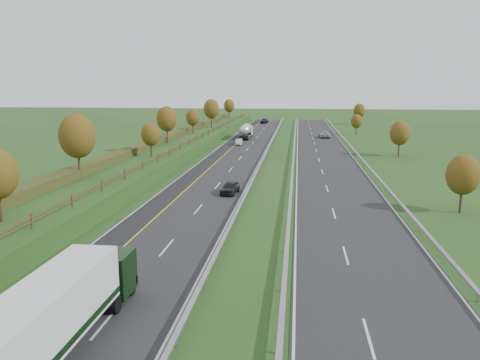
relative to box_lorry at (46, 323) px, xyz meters
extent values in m
plane|color=#204418|center=(7.50, 60.58, -2.33)|extent=(400.00, 400.00, 0.00)
cube|color=black|center=(-0.50, 65.58, -2.31)|extent=(10.50, 200.00, 0.04)
cube|color=black|center=(16.00, 65.58, -2.31)|extent=(10.50, 200.00, 0.04)
cube|color=black|center=(-4.25, 65.58, -2.31)|extent=(3.00, 200.00, 0.04)
cube|color=silver|center=(-5.55, 65.58, -2.28)|extent=(0.15, 200.00, 0.01)
cube|color=gold|center=(-2.75, 65.58, -2.28)|extent=(0.15, 200.00, 0.01)
cube|color=silver|center=(4.55, 65.58, -2.28)|extent=(0.15, 200.00, 0.01)
cube|color=silver|center=(10.95, 65.58, -2.28)|extent=(0.15, 200.00, 0.01)
cube|color=silver|center=(21.05, 65.58, -2.28)|extent=(0.15, 200.00, 0.01)
cube|color=silver|center=(0.75, 4.58, -2.28)|extent=(0.15, 4.00, 0.01)
cube|color=silver|center=(14.75, 4.58, -2.28)|extent=(0.15, 4.00, 0.01)
cube|color=silver|center=(0.75, 16.58, -2.28)|extent=(0.15, 4.00, 0.01)
cube|color=silver|center=(14.75, 16.58, -2.28)|extent=(0.15, 4.00, 0.01)
cube|color=silver|center=(0.75, 28.58, -2.28)|extent=(0.15, 4.00, 0.01)
cube|color=silver|center=(14.75, 28.58, -2.28)|extent=(0.15, 4.00, 0.01)
cube|color=silver|center=(0.75, 40.58, -2.28)|extent=(0.15, 4.00, 0.01)
cube|color=silver|center=(14.75, 40.58, -2.28)|extent=(0.15, 4.00, 0.01)
cube|color=silver|center=(0.75, 52.58, -2.28)|extent=(0.15, 4.00, 0.01)
cube|color=silver|center=(14.75, 52.58, -2.28)|extent=(0.15, 4.00, 0.01)
cube|color=silver|center=(0.75, 64.58, -2.28)|extent=(0.15, 4.00, 0.01)
cube|color=silver|center=(14.75, 64.58, -2.28)|extent=(0.15, 4.00, 0.01)
cube|color=silver|center=(0.75, 76.58, -2.28)|extent=(0.15, 4.00, 0.01)
cube|color=silver|center=(14.75, 76.58, -2.28)|extent=(0.15, 4.00, 0.01)
cube|color=silver|center=(0.75, 88.58, -2.28)|extent=(0.15, 4.00, 0.01)
cube|color=silver|center=(14.75, 88.58, -2.28)|extent=(0.15, 4.00, 0.01)
cube|color=silver|center=(0.75, 100.58, -2.28)|extent=(0.15, 4.00, 0.01)
cube|color=silver|center=(14.75, 100.58, -2.28)|extent=(0.15, 4.00, 0.01)
cube|color=silver|center=(0.75, 112.58, -2.28)|extent=(0.15, 4.00, 0.01)
cube|color=silver|center=(14.75, 112.58, -2.28)|extent=(0.15, 4.00, 0.01)
cube|color=silver|center=(0.75, 124.58, -2.28)|extent=(0.15, 4.00, 0.01)
cube|color=silver|center=(14.75, 124.58, -2.28)|extent=(0.15, 4.00, 0.01)
cube|color=silver|center=(0.75, 136.58, -2.28)|extent=(0.15, 4.00, 0.01)
cube|color=silver|center=(14.75, 136.58, -2.28)|extent=(0.15, 4.00, 0.01)
cube|color=silver|center=(0.75, 148.58, -2.28)|extent=(0.15, 4.00, 0.01)
cube|color=silver|center=(14.75, 148.58, -2.28)|extent=(0.15, 4.00, 0.01)
cube|color=silver|center=(0.75, 160.58, -2.28)|extent=(0.15, 4.00, 0.01)
cube|color=silver|center=(14.75, 160.58, -2.28)|extent=(0.15, 4.00, 0.01)
cube|color=#204418|center=(-13.50, 65.58, -1.33)|extent=(12.00, 200.00, 2.00)
cube|color=#2D3616|center=(-15.50, 65.58, 0.22)|extent=(2.20, 180.00, 1.10)
cube|color=#422B19|center=(-9.00, 65.58, 0.22)|extent=(0.08, 184.00, 0.10)
cube|color=#422B19|center=(-9.00, 65.58, 0.62)|extent=(0.08, 184.00, 0.10)
cube|color=#422B19|center=(-9.00, 14.08, 0.27)|extent=(0.12, 0.12, 1.20)
cube|color=#422B19|center=(-9.00, 20.58, 0.27)|extent=(0.12, 0.12, 1.20)
cube|color=#422B19|center=(-9.00, 27.08, 0.27)|extent=(0.12, 0.12, 1.20)
cube|color=#422B19|center=(-9.00, 33.58, 0.27)|extent=(0.12, 0.12, 1.20)
cube|color=#422B19|center=(-9.00, 40.08, 0.27)|extent=(0.12, 0.12, 1.20)
cube|color=#422B19|center=(-9.00, 46.58, 0.27)|extent=(0.12, 0.12, 1.20)
cube|color=#422B19|center=(-9.00, 53.08, 0.27)|extent=(0.12, 0.12, 1.20)
cube|color=#422B19|center=(-9.00, 59.58, 0.27)|extent=(0.12, 0.12, 1.20)
cube|color=#422B19|center=(-9.00, 66.08, 0.27)|extent=(0.12, 0.12, 1.20)
cube|color=#422B19|center=(-9.00, 72.58, 0.27)|extent=(0.12, 0.12, 1.20)
cube|color=#422B19|center=(-9.00, 79.08, 0.27)|extent=(0.12, 0.12, 1.20)
cube|color=#422B19|center=(-9.00, 85.58, 0.27)|extent=(0.12, 0.12, 1.20)
cube|color=#422B19|center=(-9.00, 92.08, 0.27)|extent=(0.12, 0.12, 1.20)
cube|color=#422B19|center=(-9.00, 98.58, 0.27)|extent=(0.12, 0.12, 1.20)
cube|color=#422B19|center=(-9.00, 105.08, 0.27)|extent=(0.12, 0.12, 1.20)
cube|color=#422B19|center=(-9.00, 111.58, 0.27)|extent=(0.12, 0.12, 1.20)
cube|color=#422B19|center=(-9.00, 118.08, 0.27)|extent=(0.12, 0.12, 1.20)
cube|color=#422B19|center=(-9.00, 124.58, 0.27)|extent=(0.12, 0.12, 1.20)
cube|color=#422B19|center=(-9.00, 131.08, 0.27)|extent=(0.12, 0.12, 1.20)
cube|color=#422B19|center=(-9.00, 137.58, 0.27)|extent=(0.12, 0.12, 1.20)
cube|color=#422B19|center=(-9.00, 144.08, 0.27)|extent=(0.12, 0.12, 1.20)
cube|color=#422B19|center=(-9.00, 150.58, 0.27)|extent=(0.12, 0.12, 1.20)
cube|color=#422B19|center=(-9.00, 157.08, 0.27)|extent=(0.12, 0.12, 1.20)
cube|color=#92949A|center=(5.20, 65.58, -1.71)|extent=(0.32, 200.00, 0.18)
cube|color=#92949A|center=(5.20, 2.58, -2.05)|extent=(0.10, 0.14, 0.56)
cube|color=#92949A|center=(5.20, 9.58, -2.05)|extent=(0.10, 0.14, 0.56)
cube|color=#92949A|center=(5.20, 16.58, -2.05)|extent=(0.10, 0.14, 0.56)
cube|color=#92949A|center=(5.20, 23.58, -2.05)|extent=(0.10, 0.14, 0.56)
cube|color=#92949A|center=(5.20, 30.58, -2.05)|extent=(0.10, 0.14, 0.56)
cube|color=#92949A|center=(5.20, 37.58, -2.05)|extent=(0.10, 0.14, 0.56)
cube|color=#92949A|center=(5.20, 44.58, -2.05)|extent=(0.10, 0.14, 0.56)
cube|color=#92949A|center=(5.20, 51.58, -2.05)|extent=(0.10, 0.14, 0.56)
cube|color=#92949A|center=(5.20, 58.58, -2.05)|extent=(0.10, 0.14, 0.56)
cube|color=#92949A|center=(5.20, 65.58, -2.05)|extent=(0.10, 0.14, 0.56)
cube|color=#92949A|center=(5.20, 72.58, -2.05)|extent=(0.10, 0.14, 0.56)
cube|color=#92949A|center=(5.20, 79.58, -2.05)|extent=(0.10, 0.14, 0.56)
cube|color=#92949A|center=(5.20, 86.58, -2.05)|extent=(0.10, 0.14, 0.56)
cube|color=#92949A|center=(5.20, 93.58, -2.05)|extent=(0.10, 0.14, 0.56)
cube|color=#92949A|center=(5.20, 100.58, -2.05)|extent=(0.10, 0.14, 0.56)
cube|color=#92949A|center=(5.20, 107.58, -2.05)|extent=(0.10, 0.14, 0.56)
cube|color=#92949A|center=(5.20, 114.58, -2.05)|extent=(0.10, 0.14, 0.56)
cube|color=#92949A|center=(5.20, 121.58, -2.05)|extent=(0.10, 0.14, 0.56)
cube|color=#92949A|center=(5.20, 128.58, -2.05)|extent=(0.10, 0.14, 0.56)
cube|color=#92949A|center=(5.20, 135.58, -2.05)|extent=(0.10, 0.14, 0.56)
cube|color=#92949A|center=(5.20, 142.58, -2.05)|extent=(0.10, 0.14, 0.56)
cube|color=#92949A|center=(5.20, 149.58, -2.05)|extent=(0.10, 0.14, 0.56)
cube|color=#92949A|center=(5.20, 156.58, -2.05)|extent=(0.10, 0.14, 0.56)
cube|color=#92949A|center=(5.20, 163.58, -2.05)|extent=(0.10, 0.14, 0.56)
cube|color=#92949A|center=(10.30, 65.58, -1.71)|extent=(0.32, 200.00, 0.18)
cube|color=#92949A|center=(10.30, 2.58, -2.05)|extent=(0.10, 0.14, 0.56)
cube|color=#92949A|center=(10.30, 9.58, -2.05)|extent=(0.10, 0.14, 0.56)
cube|color=#92949A|center=(10.30, 16.58, -2.05)|extent=(0.10, 0.14, 0.56)
cube|color=#92949A|center=(10.30, 23.58, -2.05)|extent=(0.10, 0.14, 0.56)
cube|color=#92949A|center=(10.30, 30.58, -2.05)|extent=(0.10, 0.14, 0.56)
cube|color=#92949A|center=(10.30, 37.58, -2.05)|extent=(0.10, 0.14, 0.56)
cube|color=#92949A|center=(10.30, 44.58, -2.05)|extent=(0.10, 0.14, 0.56)
cube|color=#92949A|center=(10.30, 51.58, -2.05)|extent=(0.10, 0.14, 0.56)
cube|color=#92949A|center=(10.30, 58.58, -2.05)|extent=(0.10, 0.14, 0.56)
cube|color=#92949A|center=(10.30, 65.58, -2.05)|extent=(0.10, 0.14, 0.56)
cube|color=#92949A|center=(10.30, 72.58, -2.05)|extent=(0.10, 0.14, 0.56)
cube|color=#92949A|center=(10.30, 79.58, -2.05)|extent=(0.10, 0.14, 0.56)
cube|color=#92949A|center=(10.30, 86.58, -2.05)|extent=(0.10, 0.14, 0.56)
cube|color=#92949A|center=(10.30, 93.58, -2.05)|extent=(0.10, 0.14, 0.56)
cube|color=#92949A|center=(10.30, 100.58, -2.05)|extent=(0.10, 0.14, 0.56)
cube|color=#92949A|center=(10.30, 107.58, -2.05)|extent=(0.10, 0.14, 0.56)
cube|color=#92949A|center=(10.30, 114.58, -2.05)|extent=(0.10, 0.14, 0.56)
cube|color=#92949A|center=(10.30, 121.58, -2.05)|extent=(0.10, 0.14, 0.56)
cube|color=#92949A|center=(10.30, 128.58, -2.05)|extent=(0.10, 0.14, 0.56)
cube|color=#92949A|center=(10.30, 135.58, -2.05)|extent=(0.10, 0.14, 0.56)
cube|color=#92949A|center=(10.30, 142.58, -2.05)|extent=(0.10, 0.14, 0.56)
cube|color=#92949A|center=(10.30, 149.58, -2.05)|extent=(0.10, 0.14, 0.56)
cube|color=#92949A|center=(10.30, 156.58, -2.05)|extent=(0.10, 0.14, 0.56)
cube|color=#92949A|center=(10.30, 163.58, -2.05)|extent=(0.10, 0.14, 0.56)
cube|color=#92949A|center=(21.80, 65.58, -1.71)|extent=(0.32, 200.00, 0.18)
cube|color=#92949A|center=(21.80, 9.58, -2.05)|extent=(0.10, 0.14, 0.56)
cube|color=#92949A|center=(21.80, 23.58, -2.05)|extent=(0.10, 0.14, 0.56)
cube|color=#92949A|center=(21.80, 37.58, -2.05)|extent=(0.10, 0.14, 0.56)
cube|color=#92949A|center=(21.80, 51.58, -2.05)|extent=(0.10, 0.14, 0.56)
cube|color=#92949A|center=(21.80, 65.58, -2.05)|extent=(0.10, 0.14, 0.56)
cube|color=#92949A|center=(21.80, 79.58, -2.05)|extent=(0.10, 0.14, 0.56)
cube|color=#92949A|center=(21.80, 93.58, -2.05)|extent=(0.10, 0.14, 0.56)
cube|color=#92949A|center=(21.80, 107.58, -2.05)|extent=(0.10, 0.14, 0.56)
cube|color=#92949A|center=(21.80, 121.58, -2.05)|extent=(0.10, 0.14, 0.56)
cube|color=#92949A|center=(21.80, 135.58, -2.05)|extent=(0.10, 0.14, 0.56)
cube|color=#92949A|center=(21.80, 149.58, -2.05)|extent=(0.10, 0.14, 0.56)
cube|color=#92949A|center=(21.80, 163.58, -2.05)|extent=(0.10, 0.14, 0.56)
cylinder|color=#2D2116|center=(-12.50, 15.58, 0.88)|extent=(0.24, 0.24, 2.43)
cylinder|color=#2D2116|center=(-14.50, 33.58, 1.24)|extent=(0.24, 0.24, 3.15)
ellipsoid|color=#4A3410|center=(-14.50, 33.58, 4.71)|extent=(4.20, 4.20, 5.25)
cylinder|color=#2D2116|center=(-11.50, 51.58, 0.75)|extent=(0.24, 0.24, 2.16)
ellipsoid|color=#4A3410|center=(-11.50, 51.58, 3.13)|extent=(2.88, 2.88, 3.60)
cylinder|color=#2D2116|center=(-14.00, 69.58, 1.11)|extent=(0.24, 0.24, 2.88)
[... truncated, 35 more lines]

